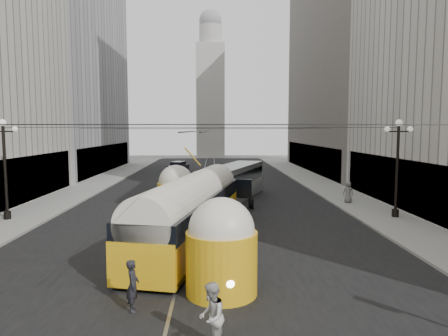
{
  "coord_description": "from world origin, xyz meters",
  "views": [
    {
      "loc": [
        0.66,
        -7.53,
        5.85
      ],
      "look_at": [
        1.19,
        13.09,
        3.88
      ],
      "focal_mm": 32.0,
      "sensor_mm": 36.0,
      "label": 1
    }
  ],
  "objects": [
    {
      "name": "pedestrian_crossing_a",
      "position": [
        -1.97,
        5.0,
        0.84
      ],
      "size": [
        0.46,
        0.65,
        1.69
      ],
      "primitive_type": "imported",
      "rotation": [
        0.0,
        0.0,
        1.67
      ],
      "color": "black",
      "rests_on": "ground"
    },
    {
      "name": "sedan_dark_far",
      "position": [
        -4.48,
        50.11,
        0.59
      ],
      "size": [
        2.96,
        4.44,
        1.3
      ],
      "color": "black",
      "rests_on": "ground"
    },
    {
      "name": "road",
      "position": [
        0.0,
        32.5,
        0.0
      ],
      "size": [
        20.0,
        85.0,
        0.02
      ],
      "primitive_type": "cube",
      "color": "black",
      "rests_on": "ground"
    },
    {
      "name": "pedestrian_sidewalk_right",
      "position": [
        11.21,
        23.17,
        0.99
      ],
      "size": [
        0.84,
        0.54,
        1.68
      ],
      "primitive_type": "imported",
      "rotation": [
        0.0,
        0.0,
        3.1
      ],
      "color": "slate",
      "rests_on": "sidewalk_right"
    },
    {
      "name": "rail_left",
      "position": [
        -0.75,
        32.5,
        0.0
      ],
      "size": [
        0.12,
        85.0,
        0.04
      ],
      "primitive_type": "cube",
      "color": "gray",
      "rests_on": "ground"
    },
    {
      "name": "sidewalk_right",
      "position": [
        12.0,
        36.0,
        0.07
      ],
      "size": [
        4.0,
        72.0,
        0.15
      ],
      "primitive_type": "cube",
      "color": "gray",
      "rests_on": "ground"
    },
    {
      "name": "sedan_white_far",
      "position": [
        3.66,
        41.2,
        0.57
      ],
      "size": [
        2.3,
        4.19,
        1.25
      ],
      "color": "silver",
      "rests_on": "ground"
    },
    {
      "name": "lamppost_right_mid",
      "position": [
        12.6,
        18.0,
        3.74
      ],
      "size": [
        1.86,
        0.44,
        6.37
      ],
      "color": "black",
      "rests_on": "sidewalk_right"
    },
    {
      "name": "pedestrian_crossing_b",
      "position": [
        0.58,
        2.6,
        0.92
      ],
      "size": [
        0.82,
        0.99,
        1.84
      ],
      "primitive_type": "imported",
      "rotation": [
        0.0,
        0.0,
        -1.72
      ],
      "color": "#B4B1A8",
      "rests_on": "ground"
    },
    {
      "name": "sidewalk_left",
      "position": [
        -12.0,
        36.0,
        0.07
      ],
      "size": [
        4.0,
        72.0,
        0.15
      ],
      "primitive_type": "cube",
      "color": "gray",
      "rests_on": "ground"
    },
    {
      "name": "rail_right",
      "position": [
        0.75,
        32.5,
        0.0
      ],
      "size": [
        0.12,
        85.0,
        0.04
      ],
      "primitive_type": "cube",
      "color": "gray",
      "rests_on": "ground"
    },
    {
      "name": "building_left_far",
      "position": [
        -19.99,
        48.0,
        14.31
      ],
      "size": [
        12.6,
        28.6,
        28.6
      ],
      "color": "#999999",
      "rests_on": "ground"
    },
    {
      "name": "streetcar",
      "position": [
        -0.5,
        12.9,
        1.73
      ],
      "size": [
        5.4,
        15.82,
        3.53
      ],
      "color": "gold",
      "rests_on": "ground"
    },
    {
      "name": "catenary",
      "position": [
        0.12,
        31.49,
        5.88
      ],
      "size": [
        25.0,
        72.0,
        0.23
      ],
      "color": "black",
      "rests_on": "ground"
    },
    {
      "name": "building_right_far",
      "position": [
        20.0,
        48.0,
        16.31
      ],
      "size": [
        12.6,
        32.6,
        32.6
      ],
      "color": "#514C47",
      "rests_on": "ground"
    },
    {
      "name": "distant_tower",
      "position": [
        0.0,
        80.0,
        14.97
      ],
      "size": [
        6.0,
        6.0,
        31.36
      ],
      "color": "#B2AFA8",
      "rests_on": "ground"
    },
    {
      "name": "city_bus",
      "position": [
        2.25,
        25.52,
        1.58
      ],
      "size": [
        6.16,
        11.77,
        2.88
      ],
      "color": "#9A9C9F",
      "rests_on": "ground"
    },
    {
      "name": "lamppost_left_mid",
      "position": [
        -12.6,
        18.0,
        3.74
      ],
      "size": [
        1.86,
        0.44,
        6.37
      ],
      "color": "black",
      "rests_on": "sidewalk_left"
    }
  ]
}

